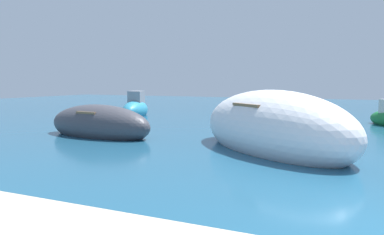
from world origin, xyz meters
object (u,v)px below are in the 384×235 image
(moored_boat_0, at_px, (290,114))
(moored_boat_5, at_px, (99,125))
(moored_boat_6, at_px, (135,109))
(moored_boat_1, at_px, (273,129))

(moored_boat_0, height_order, moored_boat_5, moored_boat_0)
(moored_boat_0, relative_size, moored_boat_5, 0.67)
(moored_boat_0, bearing_deg, moored_boat_6, -93.80)
(moored_boat_1, xyz_separation_m, moored_boat_5, (-6.61, 0.25, -0.22))
(moored_boat_1, bearing_deg, moored_boat_6, 1.27)
(moored_boat_6, bearing_deg, moored_boat_5, 5.34)
(moored_boat_5, bearing_deg, moored_boat_0, 64.00)
(moored_boat_5, xyz_separation_m, moored_boat_6, (-3.30, 7.59, -0.01))
(moored_boat_1, relative_size, moored_boat_6, 1.83)
(moored_boat_1, relative_size, moored_boat_5, 1.32)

